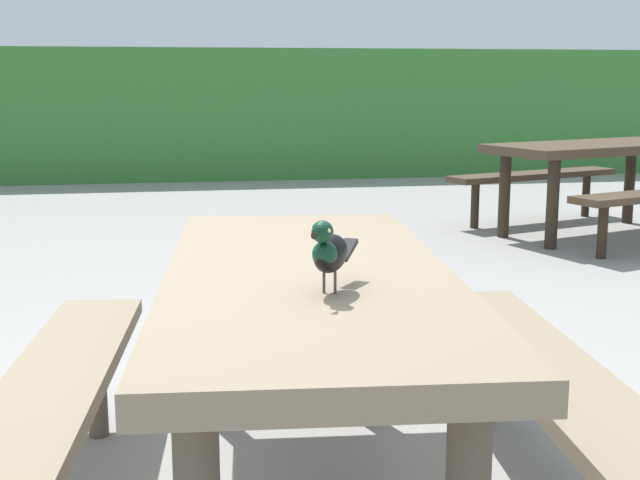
# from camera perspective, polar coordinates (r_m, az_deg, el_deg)

# --- Properties ---
(hedge_wall) EXTENTS (28.00, 1.28, 1.61)m
(hedge_wall) POSITION_cam_1_polar(r_m,az_deg,el_deg) (10.99, -9.19, 8.46)
(hedge_wall) COLOR #387A33
(hedge_wall) RESTS_ON ground
(picnic_table_foreground) EXTENTS (1.82, 1.86, 0.74)m
(picnic_table_foreground) POSITION_cam_1_polar(r_m,az_deg,el_deg) (2.32, -0.79, -6.33)
(picnic_table_foreground) COLOR #84725B
(picnic_table_foreground) RESTS_ON ground
(bird_grackle) EXTENTS (0.16, 0.26, 0.18)m
(bird_grackle) POSITION_cam_1_polar(r_m,az_deg,el_deg) (1.98, 0.63, -0.78)
(bird_grackle) COLOR black
(bird_grackle) RESTS_ON picnic_table_foreground
(picnic_table_mid_right) EXTENTS (2.16, 2.14, 0.74)m
(picnic_table_mid_right) POSITION_cam_1_polar(r_m,az_deg,el_deg) (7.09, 18.19, 4.77)
(picnic_table_mid_right) COLOR #473828
(picnic_table_mid_right) RESTS_ON ground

